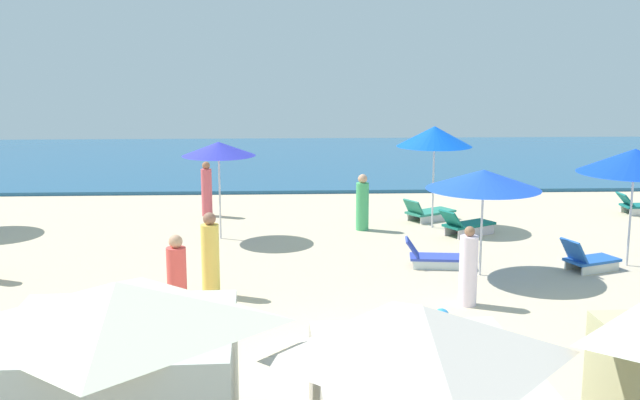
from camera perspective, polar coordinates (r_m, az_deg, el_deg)
ground_plane at (r=12.53m, az=1.51°, el=-11.99°), size 60.00×60.00×0.00m
ocean at (r=34.16m, az=-1.06°, el=2.92°), size 60.00×15.38×0.12m
umbrella_0 at (r=21.47m, az=8.28°, el=4.57°), size 2.04×2.04×2.79m
lounge_chair_0_0 at (r=21.09m, az=10.51°, el=-1.79°), size 1.62×1.29×0.74m
lounge_chair_0_1 at (r=22.75m, az=7.81°, el=-0.87°), size 1.60×1.33×0.66m
lounge_chair_1_0 at (r=25.26m, az=22.08°, el=-0.37°), size 1.37×0.70×0.64m
umbrella_2 at (r=20.20m, az=-7.35°, el=3.68°), size 1.88×1.88×2.52m
umbrella_3 at (r=17.14m, az=11.74°, el=1.46°), size 2.45×2.45×2.33m
lounge_chair_3_0 at (r=18.01m, az=8.32°, el=-4.09°), size 1.51×0.76×0.65m
umbrella_4 at (r=18.83m, az=21.80°, el=2.63°), size 2.49×2.49×2.68m
lounge_chair_4_0 at (r=18.51m, az=18.81°, el=-4.06°), size 1.42×1.04×0.76m
beachgoer_0 at (r=15.37m, az=10.68°, el=-4.93°), size 0.35×0.35×1.56m
beachgoer_2 at (r=15.83m, az=-7.93°, el=-4.08°), size 0.39×0.39×1.70m
beachgoer_4 at (r=23.28m, az=-8.20°, el=0.70°), size 0.41×0.41×1.61m
beachgoer_6 at (r=14.72m, az=-10.31°, el=-5.62°), size 0.51×0.51×1.55m
beachgoer_7 at (r=21.30m, az=3.08°, el=-0.29°), size 0.36×0.36×1.53m
beach_ball_0 at (r=14.46m, az=8.78°, el=-8.30°), size 0.28×0.28×0.28m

